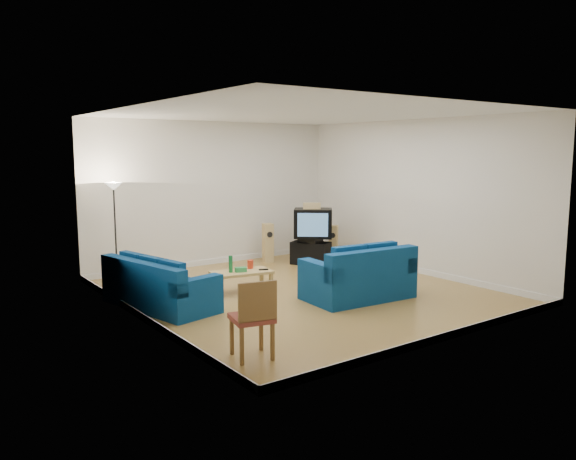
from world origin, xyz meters
TOP-DOWN VIEW (x-y plane):
  - room at (0.00, 0.00)m, footprint 6.01×6.51m
  - sofa_three_seat at (-2.51, 0.57)m, footprint 1.34×2.24m
  - sofa_loveseat at (0.55, -0.97)m, footprint 1.90×1.16m
  - coffee_table at (-0.87, 0.64)m, footprint 1.15×0.71m
  - bottle at (-1.08, 0.65)m, footprint 0.07×0.07m
  - tissue_box at (-0.91, 0.59)m, footprint 0.23×0.16m
  - red_canister at (-0.61, 0.74)m, footprint 0.12×0.12m
  - remote at (-0.49, 0.48)m, footprint 0.18×0.11m
  - tv_stand at (1.72, 1.91)m, footprint 0.82×0.96m
  - av_receiver at (1.71, 1.91)m, footprint 0.51×0.56m
  - television at (1.76, 1.88)m, footprint 1.04×1.01m
  - centre_speaker at (1.71, 1.87)m, footprint 0.41×0.35m
  - speaker_left at (1.08, 2.70)m, footprint 0.27×0.31m
  - speaker_right at (2.45, 1.98)m, footprint 0.31×0.31m
  - floor_lamp at (-2.45, 2.70)m, footprint 0.33×0.33m
  - dining_chair at (-2.47, -2.31)m, footprint 0.57×0.57m

SIDE VIEW (x-z plane):
  - tv_stand at x=1.72m, z-range 0.00..0.51m
  - sofa_three_seat at x=-2.51m, z-range -0.10..0.70m
  - coffee_table at x=-0.87m, z-range 0.14..0.53m
  - sofa_loveseat at x=0.55m, z-range -0.11..0.81m
  - remote at x=-0.49m, z-range 0.39..0.41m
  - speaker_right at x=2.45m, z-range 0.00..0.83m
  - tissue_box at x=-0.91m, z-range 0.39..0.48m
  - speaker_left at x=1.08m, z-range 0.00..0.90m
  - red_canister at x=-0.61m, z-range 0.39..0.55m
  - bottle at x=-1.08m, z-range 0.39..0.70m
  - dining_chair at x=-2.47m, z-range 0.06..1.07m
  - av_receiver at x=1.71m, z-range 0.51..0.62m
  - television at x=1.76m, z-range 0.62..1.27m
  - centre_speaker at x=1.71m, z-range 1.27..1.40m
  - room at x=0.00m, z-range -0.06..3.15m
  - floor_lamp at x=-2.45m, z-range 0.64..2.59m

